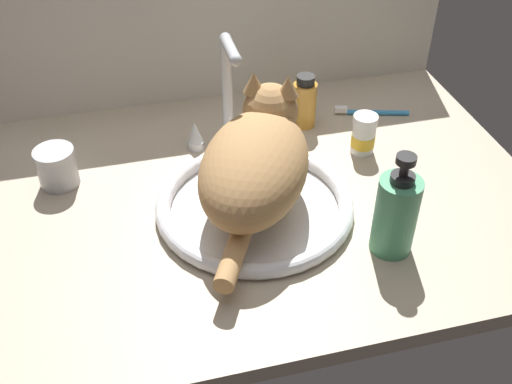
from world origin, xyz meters
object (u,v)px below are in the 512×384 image
object	(u,v)px
soap_pump_bottle	(396,214)
pill_bottle	(364,135)
sink_basin	(256,205)
cat	(259,158)
faucet	(230,105)
toothbrush	(370,112)
amber_bottle	(304,102)
metal_jar	(57,167)

from	to	relation	value
soap_pump_bottle	pill_bottle	distance (cm)	26.75
sink_basin	cat	bearing A→B (deg)	63.69
faucet	toothbrush	world-z (taller)	faucet
sink_basin	amber_bottle	distance (cm)	29.14
cat	pill_bottle	world-z (taller)	cat
toothbrush	cat	bearing A→B (deg)	-143.13
amber_bottle	metal_jar	size ratio (longest dim) A/B	1.55
sink_basin	toothbrush	bearing A→B (deg)	38.17
toothbrush	metal_jar	bearing A→B (deg)	-172.55
faucet	cat	world-z (taller)	faucet
cat	metal_jar	distance (cm)	36.75
metal_jar	toothbrush	bearing A→B (deg)	7.45
faucet	amber_bottle	distance (cm)	16.95
pill_bottle	amber_bottle	xyz separation A→B (cm)	(-8.05, 11.97, 1.49)
cat	soap_pump_bottle	world-z (taller)	cat
faucet	toothbrush	bearing A→B (deg)	7.36
faucet	soap_pump_bottle	bearing A→B (deg)	-61.48
amber_bottle	toothbrush	world-z (taller)	amber_bottle
pill_bottle	toothbrush	xyz separation A→B (cm)	(6.62, 12.18, -3.07)
pill_bottle	amber_bottle	distance (cm)	14.51
soap_pump_bottle	sink_basin	bearing A→B (deg)	143.06
sink_basin	soap_pump_bottle	distance (cm)	23.96
amber_bottle	toothbrush	bearing A→B (deg)	0.79
pill_bottle	sink_basin	bearing A→B (deg)	-153.57
metal_jar	toothbrush	world-z (taller)	metal_jar
pill_bottle	toothbrush	distance (cm)	14.20
cat	sink_basin	bearing A→B (deg)	-116.31
sink_basin	soap_pump_bottle	world-z (taller)	soap_pump_bottle
sink_basin	soap_pump_bottle	size ratio (longest dim) A/B	1.89
faucet	soap_pump_bottle	distance (cm)	38.92
cat	toothbrush	distance (cm)	38.42
cat	toothbrush	size ratio (longest dim) A/B	2.43
toothbrush	faucet	bearing A→B (deg)	-172.64
sink_basin	pill_bottle	bearing A→B (deg)	26.43
cat	metal_jar	bearing A→B (deg)	157.04
pill_bottle	metal_jar	xyz separation A→B (cm)	(-56.63, 3.91, -0.10)
sink_basin	amber_bottle	xyz separation A→B (cm)	(16.08, 23.97, 4.04)
sink_basin	faucet	xyz separation A→B (cm)	(-0.00, 20.20, 7.88)
sink_basin	pill_bottle	distance (cm)	27.06
pill_bottle	toothbrush	size ratio (longest dim) A/B	0.52
metal_jar	cat	bearing A→B (deg)	-22.96
faucet	metal_jar	world-z (taller)	faucet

